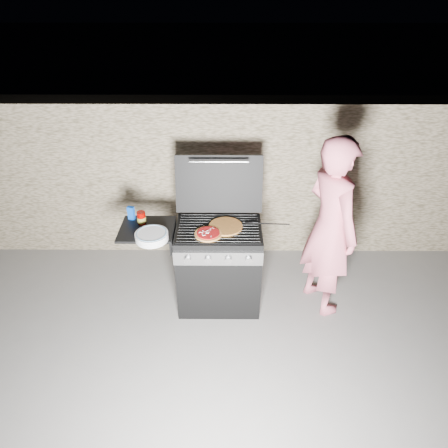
{
  "coord_description": "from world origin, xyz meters",
  "views": [
    {
      "loc": [
        0.07,
        -3.09,
        2.94
      ],
      "look_at": [
        0.05,
        0.0,
        0.95
      ],
      "focal_mm": 32.0,
      "sensor_mm": 36.0,
      "label": 1
    }
  ],
  "objects_px": {
    "gas_grill": "(194,266)",
    "person": "(330,228)",
    "pizza_topped": "(208,233)",
    "sauce_jar": "(141,218)"
  },
  "relations": [
    {
      "from": "gas_grill",
      "to": "sauce_jar",
      "type": "distance_m",
      "value": 0.7
    },
    {
      "from": "pizza_topped",
      "to": "person",
      "type": "bearing_deg",
      "value": 6.32
    },
    {
      "from": "pizza_topped",
      "to": "person",
      "type": "height_order",
      "value": "person"
    },
    {
      "from": "pizza_topped",
      "to": "sauce_jar",
      "type": "bearing_deg",
      "value": 162.38
    },
    {
      "from": "pizza_topped",
      "to": "gas_grill",
      "type": "bearing_deg",
      "value": 142.93
    },
    {
      "from": "gas_grill",
      "to": "pizza_topped",
      "type": "relative_size",
      "value": 5.48
    },
    {
      "from": "gas_grill",
      "to": "person",
      "type": "xyz_separation_m",
      "value": [
        1.28,
        0.01,
        0.45
      ]
    },
    {
      "from": "gas_grill",
      "to": "sauce_jar",
      "type": "height_order",
      "value": "sauce_jar"
    },
    {
      "from": "gas_grill",
      "to": "pizza_topped",
      "type": "bearing_deg",
      "value": -37.07
    },
    {
      "from": "gas_grill",
      "to": "person",
      "type": "bearing_deg",
      "value": 0.23
    }
  ]
}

